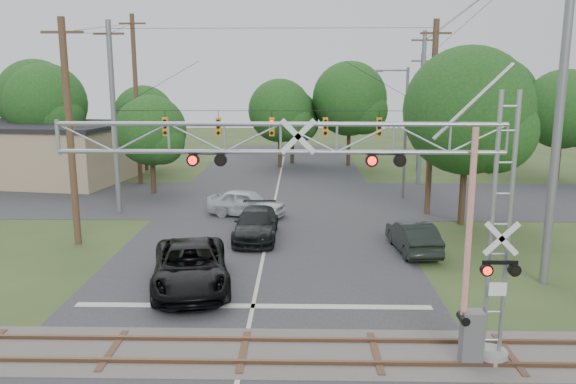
{
  "coord_description": "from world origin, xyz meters",
  "views": [
    {
      "loc": [
        1.69,
        -13.63,
        8.18
      ],
      "look_at": [
        1.24,
        7.5,
        3.87
      ],
      "focal_mm": 35.0,
      "sensor_mm": 36.0,
      "label": 1
    }
  ],
  "objects_px": {
    "crossing_gantry": "(367,197)",
    "pickup_black": "(191,266)",
    "car_dark": "(256,224)",
    "streetlight": "(403,126)",
    "traffic_signal_span": "(287,120)",
    "sedan_silver": "(247,203)",
    "commercial_building": "(8,151)"
  },
  "relations": [
    {
      "from": "traffic_signal_span",
      "to": "car_dark",
      "type": "bearing_deg",
      "value": -104.85
    },
    {
      "from": "commercial_building",
      "to": "traffic_signal_span",
      "type": "bearing_deg",
      "value": -17.61
    },
    {
      "from": "pickup_black",
      "to": "commercial_building",
      "type": "height_order",
      "value": "commercial_building"
    },
    {
      "from": "crossing_gantry",
      "to": "pickup_black",
      "type": "xyz_separation_m",
      "value": [
        -6.19,
        5.76,
        -4.06
      ]
    },
    {
      "from": "pickup_black",
      "to": "commercial_building",
      "type": "xyz_separation_m",
      "value": [
        -19.57,
        24.0,
        1.44
      ]
    },
    {
      "from": "pickup_black",
      "to": "sedan_silver",
      "type": "xyz_separation_m",
      "value": [
        1.13,
        11.75,
        -0.06
      ]
    },
    {
      "from": "car_dark",
      "to": "pickup_black",
      "type": "bearing_deg",
      "value": -106.3
    },
    {
      "from": "crossing_gantry",
      "to": "pickup_black",
      "type": "height_order",
      "value": "crossing_gantry"
    },
    {
      "from": "commercial_building",
      "to": "sedan_silver",
      "type": "bearing_deg",
      "value": -21.98
    },
    {
      "from": "traffic_signal_span",
      "to": "sedan_silver",
      "type": "distance_m",
      "value": 5.51
    },
    {
      "from": "traffic_signal_span",
      "to": "sedan_silver",
      "type": "height_order",
      "value": "traffic_signal_span"
    },
    {
      "from": "crossing_gantry",
      "to": "sedan_silver",
      "type": "distance_m",
      "value": 18.69
    },
    {
      "from": "car_dark",
      "to": "streetlight",
      "type": "relative_size",
      "value": 0.6
    },
    {
      "from": "car_dark",
      "to": "streetlight",
      "type": "bearing_deg",
      "value": 47.91
    },
    {
      "from": "sedan_silver",
      "to": "commercial_building",
      "type": "xyz_separation_m",
      "value": [
        -20.7,
        12.25,
        1.51
      ]
    },
    {
      "from": "pickup_black",
      "to": "car_dark",
      "type": "distance_m",
      "value": 7.26
    },
    {
      "from": "crossing_gantry",
      "to": "streetlight",
      "type": "distance_m",
      "value": 23.41
    },
    {
      "from": "pickup_black",
      "to": "car_dark",
      "type": "relative_size",
      "value": 1.18
    },
    {
      "from": "crossing_gantry",
      "to": "commercial_building",
      "type": "height_order",
      "value": "crossing_gantry"
    },
    {
      "from": "pickup_black",
      "to": "car_dark",
      "type": "height_order",
      "value": "pickup_black"
    },
    {
      "from": "crossing_gantry",
      "to": "car_dark",
      "type": "distance_m",
      "value": 14.01
    },
    {
      "from": "pickup_black",
      "to": "commercial_building",
      "type": "distance_m",
      "value": 31.0
    },
    {
      "from": "traffic_signal_span",
      "to": "pickup_black",
      "type": "xyz_separation_m",
      "value": [
        -3.55,
        -12.6,
        -4.81
      ]
    },
    {
      "from": "crossing_gantry",
      "to": "car_dark",
      "type": "relative_size",
      "value": 2.44
    },
    {
      "from": "commercial_building",
      "to": "streetlight",
      "type": "relative_size",
      "value": 2.37
    },
    {
      "from": "traffic_signal_span",
      "to": "commercial_building",
      "type": "relative_size",
      "value": 0.92
    },
    {
      "from": "pickup_black",
      "to": "commercial_building",
      "type": "relative_size",
      "value": 0.3
    },
    {
      "from": "commercial_building",
      "to": "crossing_gantry",
      "type": "bearing_deg",
      "value": -40.49
    },
    {
      "from": "car_dark",
      "to": "streetlight",
      "type": "distance_m",
      "value": 14.32
    },
    {
      "from": "crossing_gantry",
      "to": "pickup_black",
      "type": "bearing_deg",
      "value": 137.03
    },
    {
      "from": "crossing_gantry",
      "to": "traffic_signal_span",
      "type": "height_order",
      "value": "traffic_signal_span"
    },
    {
      "from": "crossing_gantry",
      "to": "streetlight",
      "type": "bearing_deg",
      "value": 77.48
    }
  ]
}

